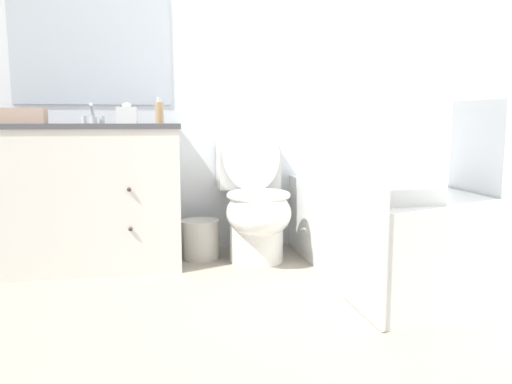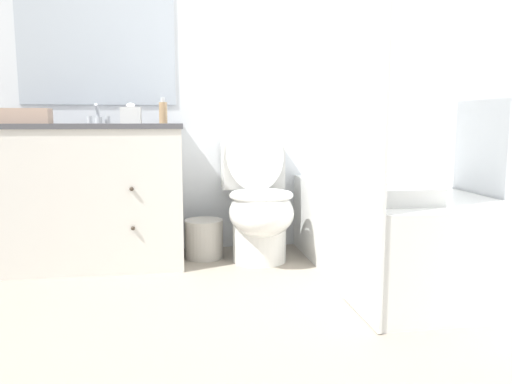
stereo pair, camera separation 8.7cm
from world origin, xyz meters
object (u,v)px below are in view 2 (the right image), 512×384
object	(u,v)px
hand_towel_folded	(24,116)
bath_towel_folded	(404,195)
vanity_cabinet	(97,193)
soap_dispenser	(163,112)
tissue_box	(131,115)
sink_faucet	(98,118)
bathtub	(387,231)
toilet	(259,207)
wastebasket	(204,239)

from	to	relation	value
hand_towel_folded	bath_towel_folded	size ratio (longest dim) A/B	0.96
vanity_cabinet	hand_towel_folded	bearing A→B (deg)	-155.10
hand_towel_folded	soap_dispenser	bearing A→B (deg)	14.62
tissue_box	hand_towel_folded	world-z (taller)	tissue_box
sink_faucet	bathtub	world-z (taller)	sink_faucet
vanity_cabinet	tissue_box	world-z (taller)	tissue_box
sink_faucet	toilet	size ratio (longest dim) A/B	0.16
toilet	hand_towel_folded	world-z (taller)	hand_towel_folded
tissue_box	soap_dispenser	size ratio (longest dim) A/B	0.86
wastebasket	vanity_cabinet	bearing A→B (deg)	-177.65
soap_dispenser	toilet	bearing A→B (deg)	-11.52
bath_towel_folded	bathtub	bearing A→B (deg)	72.84
wastebasket	hand_towel_folded	size ratio (longest dim) A/B	0.90
toilet	hand_towel_folded	xyz separation A→B (m)	(-1.33, -0.08, 0.56)
vanity_cabinet	hand_towel_folded	size ratio (longest dim) A/B	3.79
vanity_cabinet	sink_faucet	world-z (taller)	sink_faucet
wastebasket	bath_towel_folded	distance (m)	1.40
vanity_cabinet	sink_faucet	size ratio (longest dim) A/B	7.38
wastebasket	soap_dispenser	size ratio (longest dim) A/B	1.56
bathtub	wastebasket	size ratio (longest dim) A/B	6.25
hand_towel_folded	bath_towel_folded	distance (m)	2.07
tissue_box	bath_towel_folded	distance (m)	1.69
vanity_cabinet	toilet	world-z (taller)	toilet
sink_faucet	hand_towel_folded	bearing A→B (deg)	-134.23
bathtub	bath_towel_folded	xyz separation A→B (m)	(-0.16, -0.50, 0.29)
tissue_box	hand_towel_folded	distance (m)	0.59
bathtub	soap_dispenser	size ratio (longest dim) A/B	9.76
sink_faucet	soap_dispenser	size ratio (longest dim) A/B	0.89
bath_towel_folded	wastebasket	bearing A→B (deg)	129.97
soap_dispenser	bathtub	bearing A→B (deg)	-23.03
wastebasket	bath_towel_folded	size ratio (longest dim) A/B	0.86
wastebasket	hand_towel_folded	world-z (taller)	hand_towel_folded
bathtub	wastebasket	bearing A→B (deg)	152.74
vanity_cabinet	bath_towel_folded	world-z (taller)	vanity_cabinet
tissue_box	soap_dispenser	world-z (taller)	soap_dispenser
vanity_cabinet	bath_towel_folded	size ratio (longest dim) A/B	3.64
bath_towel_folded	hand_towel_folded	bearing A→B (deg)	155.65
sink_faucet	tissue_box	size ratio (longest dim) A/B	1.03
vanity_cabinet	bathtub	size ratio (longest dim) A/B	0.68
bathtub	bath_towel_folded	size ratio (longest dim) A/B	5.40
bathtub	hand_towel_folded	xyz separation A→B (m)	(-2.01, 0.34, 0.65)
toilet	bathtub	size ratio (longest dim) A/B	0.57
bath_towel_folded	sink_faucet	bearing A→B (deg)	141.64
tissue_box	bath_towel_folded	xyz separation A→B (m)	(1.29, -1.02, -0.37)
sink_faucet	wastebasket	size ratio (longest dim) A/B	0.57
bathtub	wastebasket	distance (m)	1.15
sink_faucet	toilet	bearing A→B (deg)	-15.59
sink_faucet	bath_towel_folded	distance (m)	1.96
bathtub	soap_dispenser	distance (m)	1.52
vanity_cabinet	tissue_box	xyz separation A→B (m)	(0.22, 0.02, 0.47)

